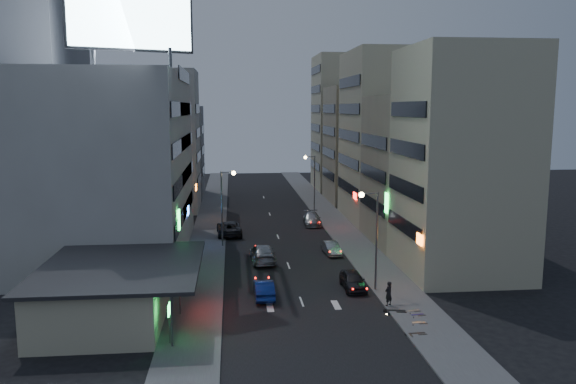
{
  "coord_description": "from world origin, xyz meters",
  "views": [
    {
      "loc": [
        -5.17,
        -36.98,
        14.72
      ],
      "look_at": [
        0.38,
        18.16,
        6.39
      ],
      "focal_mm": 35.0,
      "sensor_mm": 36.0,
      "label": 1
    }
  ],
  "objects": [
    {
      "name": "street_lamp_right_far",
      "position": [
        5.9,
        40.0,
        5.36
      ],
      "size": [
        1.6,
        0.44,
        8.02
      ],
      "color": "#595B60",
      "rests_on": "sidewalk_right"
    },
    {
      "name": "food_court",
      "position": [
        -13.9,
        2.0,
        1.98
      ],
      "size": [
        11.0,
        13.0,
        3.88
      ],
      "color": "#AFA989",
      "rests_on": "ground"
    },
    {
      "name": "billboard",
      "position": [
        -12.99,
        9.97,
        21.66
      ],
      "size": [
        9.52,
        3.75,
        6.2
      ],
      "rotation": [
        0.0,
        0.0,
        0.35
      ],
      "color": "#595B60",
      "rests_on": "white_building"
    },
    {
      "name": "scooter_black_b",
      "position": [
        7.28,
        1.08,
        0.74
      ],
      "size": [
        1.04,
        2.11,
        1.23
      ],
      "primitive_type": null,
      "rotation": [
        0.0,
        0.0,
        1.38
      ],
      "color": "black",
      "rests_on": "sidewalk_right"
    },
    {
      "name": "sidewalk_right",
      "position": [
        8.0,
        30.0,
        0.06
      ],
      "size": [
        4.0,
        120.0,
        0.12
      ],
      "primitive_type": "cube",
      "color": "#4C4C4F",
      "rests_on": "ground"
    },
    {
      "name": "road_car_blue",
      "position": [
        -2.83,
        5.23,
        0.7
      ],
      "size": [
        1.56,
        4.27,
        1.4
      ],
      "primitive_type": "imported",
      "rotation": [
        0.0,
        0.0,
        3.16
      ],
      "color": "navy",
      "rests_on": "ground"
    },
    {
      "name": "parked_car_right_far",
      "position": [
        4.87,
        32.3,
        0.75
      ],
      "size": [
        2.36,
        5.3,
        1.51
      ],
      "primitive_type": "imported",
      "rotation": [
        0.0,
        0.0,
        -0.05
      ],
      "color": "#919499",
      "rests_on": "ground"
    },
    {
      "name": "shophouse_far",
      "position": [
        15.0,
        35.0,
        11.0
      ],
      "size": [
        10.0,
        14.0,
        22.0
      ],
      "primitive_type": "cube",
      "color": "#AFA989",
      "rests_on": "ground"
    },
    {
      "name": "scooter_blue",
      "position": [
        8.34,
        0.37,
        0.62
      ],
      "size": [
        0.8,
        1.72,
        1.01
      ],
      "primitive_type": null,
      "rotation": [
        0.0,
        0.0,
        1.73
      ],
      "color": "navy",
      "rests_on": "sidewalk_right"
    },
    {
      "name": "street_lamp_right_near",
      "position": [
        5.9,
        6.0,
        5.36
      ],
      "size": [
        1.6,
        0.44,
        8.02
      ],
      "color": "#595B60",
      "rests_on": "sidewalk_right"
    },
    {
      "name": "sidewalk_left",
      "position": [
        -8.0,
        30.0,
        0.06
      ],
      "size": [
        4.0,
        120.0,
        0.12
      ],
      "primitive_type": "cube",
      "color": "#4C4C4F",
      "rests_on": "ground"
    },
    {
      "name": "scooter_black_a",
      "position": [
        7.3,
        -2.94,
        0.63
      ],
      "size": [
        0.65,
        1.71,
        1.03
      ],
      "primitive_type": null,
      "rotation": [
        0.0,
        0.0,
        1.62
      ],
      "color": "black",
      "rests_on": "sidewalk_right"
    },
    {
      "name": "far_right_b",
      "position": [
        16.0,
        64.0,
        12.0
      ],
      "size": [
        12.0,
        12.0,
        24.0
      ],
      "primitive_type": "cube",
      "color": "#AFA989",
      "rests_on": "ground"
    },
    {
      "name": "shophouse_mid",
      "position": [
        15.5,
        22.0,
        8.0
      ],
      "size": [
        11.0,
        12.0,
        16.0
      ],
      "primitive_type": "cube",
      "color": "tan",
      "rests_on": "ground"
    },
    {
      "name": "far_left_b",
      "position": [
        -16.0,
        58.0,
        7.5
      ],
      "size": [
        12.0,
        10.0,
        15.0
      ],
      "primitive_type": "cube",
      "color": "slate",
      "rests_on": "ground"
    },
    {
      "name": "scooter_silver_b",
      "position": [
        8.27,
        1.18,
        0.61
      ],
      "size": [
        0.86,
        1.68,
        0.98
      ],
      "primitive_type": null,
      "rotation": [
        0.0,
        0.0,
        1.78
      ],
      "color": "#96999D",
      "rests_on": "sidewalk_right"
    },
    {
      "name": "parked_car_right_mid",
      "position": [
        4.74,
        17.73,
        0.64
      ],
      "size": [
        1.72,
        3.98,
        1.28
      ],
      "primitive_type": "imported",
      "rotation": [
        0.0,
        0.0,
        0.1
      ],
      "color": "#9B9FA3",
      "rests_on": "ground"
    },
    {
      "name": "grey_tower",
      "position": [
        -26.0,
        23.0,
        17.0
      ],
      "size": [
        10.0,
        14.0,
        34.0
      ],
      "primitive_type": "cube",
      "color": "slate",
      "rests_on": "ground"
    },
    {
      "name": "road_car_silver",
      "position": [
        -2.34,
        15.59,
        0.83
      ],
      "size": [
        2.5,
        5.77,
        1.65
      ],
      "primitive_type": "imported",
      "rotation": [
        0.0,
        0.0,
        3.17
      ],
      "color": "#909498",
      "rests_on": "ground"
    },
    {
      "name": "parked_car_left",
      "position": [
        -5.6,
        27.43,
        0.82
      ],
      "size": [
        3.07,
        6.07,
        1.65
      ],
      "primitive_type": "imported",
      "rotation": [
        0.0,
        0.0,
        3.2
      ],
      "color": "black",
      "rests_on": "ground"
    },
    {
      "name": "person",
      "position": [
        6.3,
        2.2,
        1.04
      ],
      "size": [
        0.81,
        0.74,
        1.85
      ],
      "primitive_type": "imported",
      "rotation": [
        0.0,
        0.0,
        3.73
      ],
      "color": "black",
      "rests_on": "sidewalk_right"
    },
    {
      "name": "far_right_a",
      "position": [
        15.5,
        50.0,
        9.0
      ],
      "size": [
        11.0,
        12.0,
        18.0
      ],
      "primitive_type": "cube",
      "color": "tan",
      "rests_on": "ground"
    },
    {
      "name": "white_building",
      "position": [
        -17.0,
        20.0,
        9.0
      ],
      "size": [
        14.0,
        24.0,
        18.0
      ],
      "primitive_type": "cube",
      "color": "#A7A7A3",
      "rests_on": "ground"
    },
    {
      "name": "scooter_silver_a",
      "position": [
        8.0,
        -1.18,
        0.62
      ],
      "size": [
        0.59,
        1.66,
        1.01
      ],
      "primitive_type": null,
      "rotation": [
        0.0,
        0.0,
        1.55
      ],
      "color": "silver",
      "rests_on": "sidewalk_right"
    },
    {
      "name": "far_left_a",
      "position": [
        -15.5,
        45.0,
        10.0
      ],
      "size": [
        11.0,
        10.0,
        20.0
      ],
      "primitive_type": "cube",
      "color": "#A7A7A3",
      "rests_on": "ground"
    },
    {
      "name": "ground",
      "position": [
        0.0,
        0.0,
        0.0
      ],
      "size": [
        180.0,
        180.0,
        0.0
      ],
      "primitive_type": "plane",
      "color": "black",
      "rests_on": "ground"
    },
    {
      "name": "street_lamp_left",
      "position": [
        -5.9,
        22.0,
        5.36
      ],
      "size": [
        1.6,
        0.44,
        8.02
      ],
      "color": "#595B60",
      "rests_on": "sidewalk_left"
    },
    {
      "name": "shophouse_near",
      "position": [
        15.0,
        10.5,
        10.0
      ],
      "size": [
        10.0,
        11.0,
        20.0
      ],
      "primitive_type": "cube",
      "color": "#AFA989",
      "rests_on": "ground"
    },
    {
      "name": "parked_car_right_near",
      "position": [
        4.56,
        6.62,
        0.73
      ],
      "size": [
        1.72,
        4.28,
        1.46
      ],
      "primitive_type": "imported",
      "rotation": [
        0.0,
        0.0,
        0.0
      ],
      "color": "black",
      "rests_on": "ground"
    }
  ]
}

